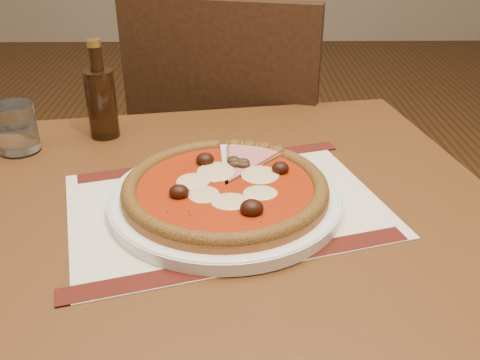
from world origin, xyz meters
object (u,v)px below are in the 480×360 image
table (240,258)px  water_glass (16,128)px  plate (226,199)px  pizza (225,187)px  bottle (101,100)px  chair_far (232,152)px

table → water_glass: size_ratio=10.39×
water_glass → plate: bearing=-27.7°
plate → pizza: bearing=-103.2°
water_glass → bottle: size_ratio=0.48×
water_glass → bottle: bearing=25.1°
chair_far → water_glass: chair_far is taller
pizza → bottle: bearing=131.7°
table → bottle: bearing=134.7°
chair_far → plate: bearing=103.8°
table → pizza: bearing=-170.1°
plate → pizza: 0.02m
chair_far → bottle: chair_far is taller
pizza → plate: bearing=76.8°
plate → bottle: size_ratio=1.87×
chair_far → plate: size_ratio=2.78×
table → chair_far: 0.61m
table → pizza: 0.13m
pizza → bottle: (-0.23, 0.26, 0.04)m
table → water_glass: (-0.40, 0.19, 0.15)m
chair_far → pizza: chair_far is taller
plate → bottle: 0.36m
chair_far → bottle: 0.50m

